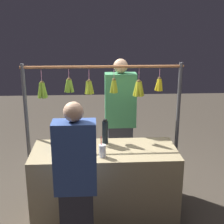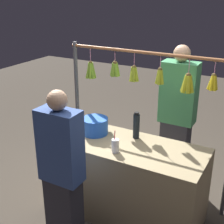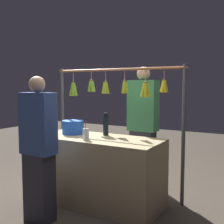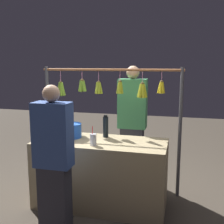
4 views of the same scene
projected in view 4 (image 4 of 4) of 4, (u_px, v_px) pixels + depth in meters
name	position (u px, v px, depth m)	size (l,w,h in m)	color
ground_plane	(101.00, 204.00, 3.44)	(12.00, 12.00, 0.00)	#443C32
market_counter	(101.00, 173.00, 3.37)	(1.55, 0.66, 0.81)	tan
display_rack	(110.00, 103.00, 3.67)	(1.87, 0.13, 1.67)	#4C4C51
water_bottle	(106.00, 127.00, 3.44)	(0.07, 0.07, 0.28)	black
blue_bucket	(70.00, 130.00, 3.45)	(0.27, 0.27, 0.17)	blue
drink_cup	(93.00, 139.00, 3.12)	(0.07, 0.07, 0.21)	silver
vendor_person	(132.00, 125.00, 4.01)	(0.40, 0.22, 1.68)	#2D2D38
customer_person	(54.00, 163.00, 2.72)	(0.36, 0.20, 1.52)	#2D2D38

